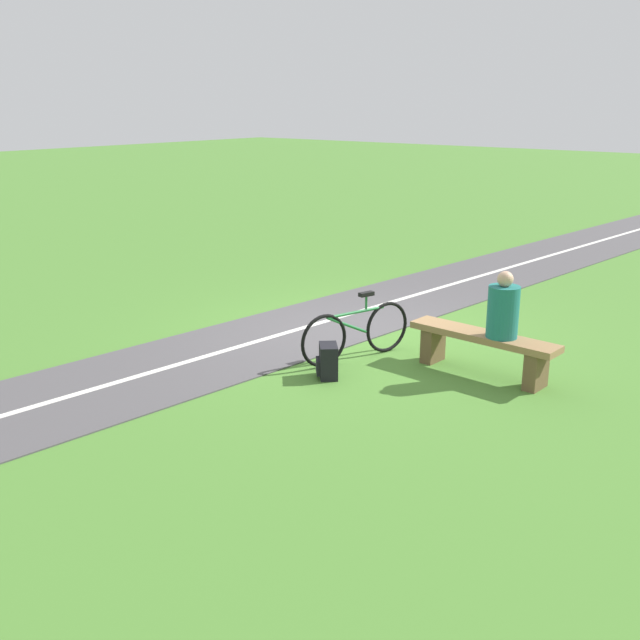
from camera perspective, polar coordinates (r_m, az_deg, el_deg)
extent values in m
plane|color=#477A2D|center=(10.48, 3.07, -1.02)|extent=(80.00, 80.00, 0.00)
cube|color=#4C494C|center=(8.66, -19.03, -5.72)|extent=(5.36, 36.03, 0.02)
cube|color=silver|center=(8.66, -19.04, -5.66)|extent=(3.07, 31.87, 0.00)
cube|color=#937047|center=(8.99, 12.35, -1.22)|extent=(1.86, 0.45, 0.08)
cube|color=brown|center=(8.77, 16.16, -3.71)|extent=(0.18, 0.34, 0.43)
cube|color=brown|center=(9.40, 8.62, -1.87)|extent=(0.18, 0.34, 0.43)
cylinder|color=#1E6B66|center=(8.79, 13.79, 0.61)|extent=(0.38, 0.38, 0.60)
sphere|color=tan|center=(8.69, 13.96, 3.05)|extent=(0.18, 0.18, 0.18)
torus|color=black|center=(9.07, 0.30, -1.59)|extent=(0.23, 0.65, 0.67)
torus|color=black|center=(9.65, 5.13, -0.54)|extent=(0.23, 0.65, 0.67)
cylinder|color=#237038|center=(9.27, 2.81, 0.60)|extent=(0.27, 0.82, 0.04)
cylinder|color=#237038|center=(9.22, 2.07, -0.38)|extent=(0.20, 0.60, 0.31)
cylinder|color=#237038|center=(9.33, 3.55, 1.34)|extent=(0.03, 0.03, 0.20)
cube|color=black|center=(9.30, 3.56, 1.99)|extent=(0.13, 0.21, 0.05)
cube|color=black|center=(8.77, 0.65, -3.15)|extent=(0.37, 0.37, 0.40)
cube|color=black|center=(8.78, -0.15, -3.54)|extent=(0.18, 0.19, 0.18)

